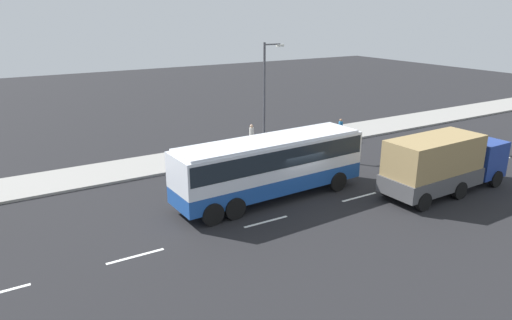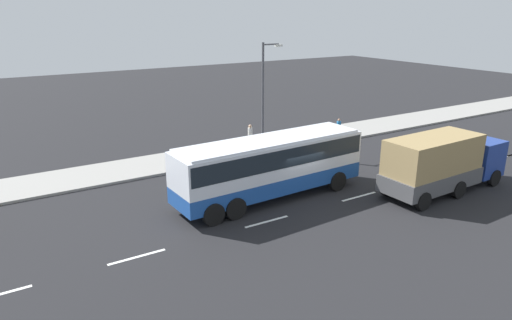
{
  "view_description": "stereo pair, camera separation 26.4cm",
  "coord_description": "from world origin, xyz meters",
  "px_view_note": "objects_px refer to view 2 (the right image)",
  "views": [
    {
      "loc": [
        -13.87,
        -18.9,
        9.57
      ],
      "look_at": [
        -2.05,
        0.75,
        2.15
      ],
      "focal_mm": 32.43,
      "sensor_mm": 36.0,
      "label": 1
    },
    {
      "loc": [
        -14.1,
        -18.76,
        9.57
      ],
      "look_at": [
        -2.05,
        0.75,
        2.15
      ],
      "focal_mm": 32.43,
      "sensor_mm": 36.0,
      "label": 2
    }
  ],
  "objects_px": {
    "pedestrian_near_curb": "(250,135)",
    "cargo_truck": "(442,162)",
    "coach_bus": "(270,162)",
    "pedestrian_at_crossing": "(339,127)",
    "street_lamp": "(265,91)"
  },
  "relations": [
    {
      "from": "coach_bus",
      "to": "pedestrian_near_curb",
      "type": "distance_m",
      "value": 9.0
    },
    {
      "from": "street_lamp",
      "to": "pedestrian_near_curb",
      "type": "bearing_deg",
      "value": 116.95
    },
    {
      "from": "cargo_truck",
      "to": "coach_bus",
      "type": "bearing_deg",
      "value": 152.76
    },
    {
      "from": "coach_bus",
      "to": "cargo_truck",
      "type": "bearing_deg",
      "value": -28.16
    },
    {
      "from": "pedestrian_near_curb",
      "to": "pedestrian_at_crossing",
      "type": "height_order",
      "value": "pedestrian_near_curb"
    },
    {
      "from": "pedestrian_near_curb",
      "to": "cargo_truck",
      "type": "bearing_deg",
      "value": -101.53
    },
    {
      "from": "pedestrian_at_crossing",
      "to": "cargo_truck",
      "type": "bearing_deg",
      "value": -100.75
    },
    {
      "from": "pedestrian_at_crossing",
      "to": "street_lamp",
      "type": "height_order",
      "value": "street_lamp"
    },
    {
      "from": "cargo_truck",
      "to": "pedestrian_at_crossing",
      "type": "height_order",
      "value": "cargo_truck"
    },
    {
      "from": "coach_bus",
      "to": "pedestrian_at_crossing",
      "type": "bearing_deg",
      "value": 30.12
    },
    {
      "from": "cargo_truck",
      "to": "pedestrian_at_crossing",
      "type": "xyz_separation_m",
      "value": [
        2.29,
        11.0,
        -0.67
      ]
    },
    {
      "from": "coach_bus",
      "to": "cargo_truck",
      "type": "relative_size",
      "value": 1.33
    },
    {
      "from": "cargo_truck",
      "to": "pedestrian_at_crossing",
      "type": "bearing_deg",
      "value": 76.87
    },
    {
      "from": "cargo_truck",
      "to": "street_lamp",
      "type": "relative_size",
      "value": 1.09
    },
    {
      "from": "pedestrian_near_curb",
      "to": "pedestrian_at_crossing",
      "type": "bearing_deg",
      "value": -43.43
    }
  ]
}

